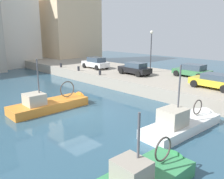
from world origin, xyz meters
name	(u,v)px	position (x,y,z in m)	size (l,w,h in m)	color
water_surface	(79,114)	(0.00, 0.00, 0.00)	(80.00, 80.00, 0.00)	#2D5166
quay_wall	(166,83)	(11.50, 0.00, 0.60)	(9.00, 56.00, 1.20)	#9E9384
fishing_boat_white	(185,127)	(3.14, -6.88, 0.15)	(6.92, 2.45, 4.99)	white
fishing_boat_orange	(54,107)	(-0.67, 2.42, 0.12)	(6.91, 2.41, 4.96)	orange
parked_car_black	(135,68)	(10.33, 3.45, 1.90)	(1.99, 3.88, 1.37)	black
parked_car_yellow	(214,81)	(10.20, -5.55, 1.87)	(2.16, 3.94, 1.28)	gold
parked_car_white	(96,63)	(10.10, 9.99, 1.94)	(2.00, 3.99, 1.46)	silver
parked_car_green	(192,70)	(13.71, -1.70, 1.90)	(2.13, 3.87, 1.38)	#387547
mooring_bollard_south	(100,73)	(7.35, 6.00, 1.48)	(0.28, 0.28, 0.55)	#2D2D33
mooring_bollard_mid	(79,69)	(7.35, 10.00, 1.48)	(0.28, 0.28, 0.55)	#2D2D33
mooring_bollard_north	(61,65)	(7.35, 14.00, 1.48)	(0.28, 0.28, 0.55)	#2D2D33
quay_streetlamp	(151,44)	(13.00, 3.32, 4.45)	(0.36, 0.36, 4.83)	#38383D
waterfront_building_west	(71,21)	(16.62, 24.54, 7.84)	(10.00, 6.48, 15.64)	beige
waterfront_building_central	(9,29)	(6.27, 28.00, 6.30)	(8.22, 7.43, 12.55)	silver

